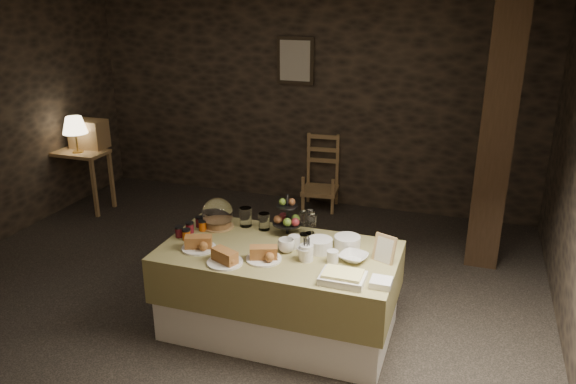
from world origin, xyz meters
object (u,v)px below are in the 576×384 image
(table_lamp, at_px, (74,126))
(chair, at_px, (322,176))
(fruit_stand, at_px, (288,219))
(console_table, at_px, (79,161))
(buffet_table, at_px, (279,285))
(wine_rack, at_px, (89,134))
(timber_column, at_px, (497,134))

(table_lamp, height_order, chair, table_lamp)
(fruit_stand, bearing_deg, console_table, 156.08)
(buffet_table, distance_m, wine_rack, 3.64)
(table_lamp, height_order, timber_column, timber_column)
(fruit_stand, bearing_deg, wine_rack, 153.00)
(console_table, xyz_separation_m, fruit_stand, (3.11, -1.38, 0.23))
(buffet_table, distance_m, timber_column, 2.49)
(chair, bearing_deg, timber_column, -32.05)
(buffet_table, distance_m, table_lamp, 3.56)
(console_table, bearing_deg, chair, 20.48)
(wine_rack, bearing_deg, chair, 17.41)
(chair, relative_size, timber_column, 0.27)
(table_lamp, distance_m, fruit_stand, 3.35)
(timber_column, relative_size, fruit_stand, 7.75)
(chair, height_order, fruit_stand, fruit_stand)
(table_lamp, relative_size, chair, 0.61)
(chair, bearing_deg, buffet_table, -87.47)
(wine_rack, bearing_deg, fruit_stand, -27.00)
(console_table, distance_m, table_lamp, 0.46)
(console_table, height_order, wine_rack, wine_rack)
(wine_rack, height_order, fruit_stand, wine_rack)
(console_table, height_order, table_lamp, table_lamp)
(table_lamp, height_order, wine_rack, table_lamp)
(buffet_table, xyz_separation_m, table_lamp, (-3.09, 1.63, 0.65))
(console_table, bearing_deg, table_lamp, -45.00)
(chair, height_order, timber_column, timber_column)
(wine_rack, height_order, chair, wine_rack)
(wine_rack, relative_size, fruit_stand, 1.25)
(chair, distance_m, timber_column, 2.30)
(timber_column, distance_m, fruit_stand, 2.17)
(buffet_table, relative_size, table_lamp, 4.17)
(buffet_table, distance_m, console_table, 3.57)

